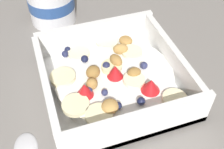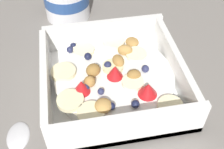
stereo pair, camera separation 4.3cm
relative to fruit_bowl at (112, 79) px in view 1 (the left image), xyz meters
The scene contains 3 objects.
ground_plane 0.02m from the fruit_bowl, 59.52° to the left, with size 2.40×2.40×0.00m, color gray.
fruit_bowl is the anchor object (origin of this frame).
yogurt_cup 0.23m from the fruit_bowl, 103.58° to the left, with size 0.10×0.10×0.08m.
Camera 1 is at (-0.10, -0.29, 0.34)m, focal length 44.99 mm.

